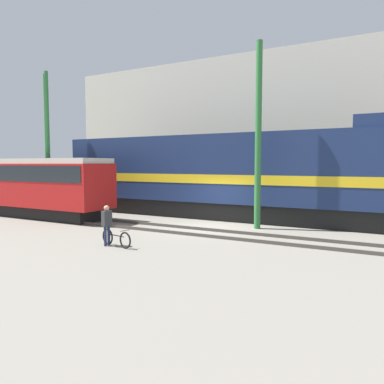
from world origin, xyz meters
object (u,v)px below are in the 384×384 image
(person, at_px, (107,222))
(utility_pole_center, at_px, (48,142))
(utility_pole_left, at_px, (47,143))
(bicycle, at_px, (116,238))
(freight_locomotive, at_px, (221,175))
(streetcar, at_px, (40,184))
(utility_pole_right, at_px, (258,136))

(person, relative_size, utility_pole_center, 0.17)
(utility_pole_left, bearing_deg, utility_pole_center, 0.00)
(bicycle, xyz_separation_m, person, (-0.40, -0.06, 0.63))
(freight_locomotive, distance_m, utility_pole_left, 12.23)
(freight_locomotive, xyz_separation_m, streetcar, (-9.52, -4.99, -0.54))
(streetcar, bearing_deg, utility_pole_right, 11.19)
(streetcar, xyz_separation_m, bicycle, (9.19, -4.00, -1.67))
(person, xyz_separation_m, utility_pole_left, (-11.07, 6.56, 3.63))
(utility_pole_center, relative_size, utility_pole_right, 1.03)
(bicycle, distance_m, utility_pole_right, 8.45)
(person, height_order, utility_pole_left, utility_pole_left)
(utility_pole_left, distance_m, utility_pole_center, 0.13)
(utility_pole_left, height_order, utility_pole_center, utility_pole_center)
(utility_pole_right, bearing_deg, streetcar, -168.81)
(utility_pole_left, distance_m, utility_pole_right, 14.89)
(person, height_order, utility_pole_right, utility_pole_right)
(freight_locomotive, relative_size, utility_pole_center, 2.21)
(bicycle, relative_size, utility_pole_center, 0.18)
(freight_locomotive, relative_size, utility_pole_left, 2.25)
(person, bearing_deg, utility_pole_left, 149.35)
(streetcar, distance_m, person, 9.74)
(bicycle, distance_m, utility_pole_center, 13.81)
(utility_pole_right, bearing_deg, utility_pole_left, -180.00)
(bicycle, bearing_deg, utility_pole_left, 150.49)
(freight_locomotive, bearing_deg, person, -94.60)
(freight_locomotive, bearing_deg, utility_pole_right, -38.95)
(person, relative_size, utility_pole_right, 0.17)
(streetcar, height_order, person, streetcar)
(utility_pole_left, bearing_deg, streetcar, -47.54)
(freight_locomotive, relative_size, person, 13.07)
(bicycle, bearing_deg, person, -170.89)
(person, relative_size, utility_pole_left, 0.17)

